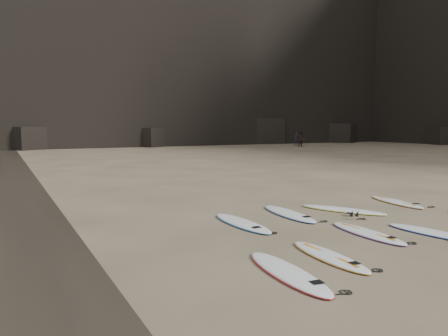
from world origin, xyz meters
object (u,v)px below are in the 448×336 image
Objects in this scene: surfboard_0 at (288,272)px; surfboard_7 at (343,209)px; surfboard_2 at (367,233)px; surfboard_5 at (242,223)px; person_b at (302,139)px; surfboard_6 at (289,213)px; surfboard_8 at (396,202)px; surfboard_1 at (329,256)px; surfboard_3 at (434,233)px; person_a at (296,139)px.

surfboard_0 is 6.42m from surfboard_7.
surfboard_5 reaches higher than surfboard_2.
person_b reaches higher than surfboard_0.
surfboard_6 reaches higher than surfboard_8.
surfboard_3 is (3.62, 0.28, 0.00)m from surfboard_1.
person_a is at bearing 59.23° from surfboard_2.
person_a is (26.73, 35.53, 0.81)m from surfboard_6.
surfboard_6 is at bearing 143.81° from surfboard_7.
surfboard_7 is (3.77, 0.16, 0.00)m from surfboard_5.
surfboard_6 is at bearing 108.87° from surfboard_3.
surfboard_0 is at bearing -153.13° from surfboard_2.
surfboard_5 is 1.00× the size of surfboard_7.
surfboard_1 is 4.27m from surfboard_6.
surfboard_1 is at bearing -149.80° from surfboard_2.
surfboard_7 is at bearing 62.52° from surfboard_2.
person_b is (27.29, 36.58, 0.88)m from surfboard_1.
surfboard_0 is 1.11× the size of surfboard_1.
surfboard_1 is 45.64m from person_b.
person_a reaches higher than surfboard_1.
surfboard_7 is at bearing 48.16° from surfboard_1.
person_b is at bearing 57.17° from surfboard_0.
surfboard_3 is at bearing -57.85° from surfboard_6.
surfboard_5 is at bearing 137.00° from surfboard_2.
surfboard_2 is 0.92× the size of surfboard_6.
surfboard_2 is at bearing 28.03° from surfboard_0.
surfboard_7 is (1.54, 2.54, 0.00)m from surfboard_2.
surfboard_5 is at bearing 95.36° from surfboard_1.
surfboard_8 is at bearing 60.63° from person_a.
surfboard_2 is 5.01m from surfboard_8.
person_a is (28.52, 39.42, 0.82)m from surfboard_1.
surfboard_2 is at bearing -77.85° from surfboard_6.
surfboard_6 is 44.47m from person_a.
surfboard_3 is at bearing 8.24° from surfboard_1.
person_b is (23.67, 36.29, 0.88)m from surfboard_3.
surfboard_3 is 0.91× the size of surfboard_6.
surfboard_3 is at bearing -127.01° from person_b.
surfboard_7 is 40.57m from person_b.
surfboard_8 is 38.91m from person_b.
person_a is (28.61, 35.98, 0.81)m from surfboard_5.
person_b is (25.16, 35.51, 0.88)m from surfboard_2.
surfboard_6 reaches higher than surfboard_1.
surfboard_5 is at bearing 54.08° from person_a.
person_b is (23.62, 32.98, 0.88)m from surfboard_7.
surfboard_6 is 1.50× the size of person_b.
person_a is (29.85, 39.84, 0.81)m from surfboard_0.
person_b is (27.39, 33.14, 0.88)m from surfboard_5.
surfboard_3 is 0.92× the size of surfboard_5.
surfboard_3 reaches higher than surfboard_1.
person_a is at bearing 27.67° from surfboard_7.
surfboard_0 is 1.55× the size of person_a.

